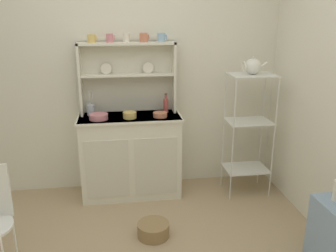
{
  "coord_description": "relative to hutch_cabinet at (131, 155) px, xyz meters",
  "views": [
    {
      "loc": [
        -0.09,
        -2.05,
        1.83
      ],
      "look_at": [
        0.37,
        1.12,
        0.81
      ],
      "focal_mm": 38.18,
      "sensor_mm": 36.0,
      "label": 1
    }
  ],
  "objects": [
    {
      "name": "wall_back",
      "position": [
        -0.02,
        0.26,
        0.81
      ],
      "size": [
        3.84,
        0.05,
        2.5
      ],
      "primitive_type": "cube",
      "color": "silver",
      "rests_on": "ground"
    },
    {
      "name": "cup_terracotta_3",
      "position": [
        0.17,
        0.12,
        1.16
      ],
      "size": [
        0.09,
        0.08,
        0.09
      ],
      "color": "#C67556",
      "rests_on": "hutch_shelf_unit"
    },
    {
      "name": "utensil_jar",
      "position": [
        -0.38,
        0.08,
        0.47
      ],
      "size": [
        0.08,
        0.08,
        0.24
      ],
      "color": "#B2B7C6",
      "rests_on": "hutch_cabinet"
    },
    {
      "name": "jam_bottle",
      "position": [
        0.38,
        0.09,
        0.49
      ],
      "size": [
        0.05,
        0.05,
        0.2
      ],
      "color": "#B74C47",
      "rests_on": "hutch_cabinet"
    },
    {
      "name": "cup_gold_0",
      "position": [
        -0.33,
        0.12,
        1.16
      ],
      "size": [
        0.09,
        0.08,
        0.08
      ],
      "color": "#DBB760",
      "rests_on": "hutch_shelf_unit"
    },
    {
      "name": "cup_rose_1",
      "position": [
        -0.16,
        0.12,
        1.16
      ],
      "size": [
        0.08,
        0.07,
        0.08
      ],
      "color": "#D17A84",
      "rests_on": "hutch_shelf_unit"
    },
    {
      "name": "cup_cream_2",
      "position": [
        -0.0,
        0.12,
        1.16
      ],
      "size": [
        0.08,
        0.06,
        0.08
      ],
      "color": "silver",
      "rests_on": "hutch_shelf_unit"
    },
    {
      "name": "bowl_floral_medium",
      "position": [
        -0.0,
        -0.07,
        0.44
      ],
      "size": [
        0.13,
        0.13,
        0.06
      ],
      "primitive_type": "cylinder",
      "color": "#DBB760",
      "rests_on": "hutch_cabinet"
    },
    {
      "name": "porcelain_teapot",
      "position": [
        1.19,
        -0.13,
        0.9
      ],
      "size": [
        0.24,
        0.15,
        0.17
      ],
      "color": "white",
      "rests_on": "bakers_rack"
    },
    {
      "name": "bakers_rack",
      "position": [
        1.2,
        -0.13,
        0.34
      ],
      "size": [
        0.44,
        0.33,
        1.26
      ],
      "color": "silver",
      "rests_on": "ground"
    },
    {
      "name": "hutch_shelf_unit",
      "position": [
        -0.0,
        0.16,
        0.82
      ],
      "size": [
        0.95,
        0.18,
        0.71
      ],
      "color": "silver",
      "rests_on": "hutch_cabinet"
    },
    {
      "name": "floor_basket",
      "position": [
        0.14,
        -0.8,
        -0.38
      ],
      "size": [
        0.27,
        0.27,
        0.12
      ],
      "primitive_type": "cylinder",
      "color": "#93754C",
      "rests_on": "ground"
    },
    {
      "name": "cup_sky_4",
      "position": [
        0.34,
        0.12,
        1.16
      ],
      "size": [
        0.09,
        0.08,
        0.08
      ],
      "color": "#8EB2D1",
      "rests_on": "hutch_shelf_unit"
    },
    {
      "name": "hutch_cabinet",
      "position": [
        0.0,
        0.0,
        0.0
      ],
      "size": [
        1.02,
        0.45,
        0.85
      ],
      "color": "silver",
      "rests_on": "ground"
    },
    {
      "name": "bowl_cream_small",
      "position": [
        0.3,
        -0.07,
        0.44
      ],
      "size": [
        0.14,
        0.14,
        0.05
      ],
      "primitive_type": "cylinder",
      "color": "#C67556",
      "rests_on": "hutch_cabinet"
    },
    {
      "name": "bowl_mixing_large",
      "position": [
        -0.3,
        -0.07,
        0.44
      ],
      "size": [
        0.18,
        0.18,
        0.05
      ],
      "primitive_type": "cylinder",
      "color": "#D17A84",
      "rests_on": "hutch_cabinet"
    }
  ]
}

